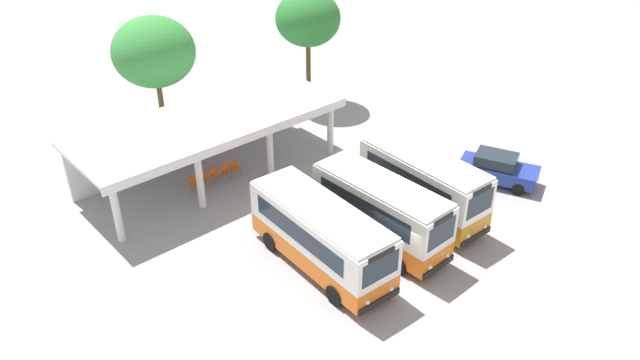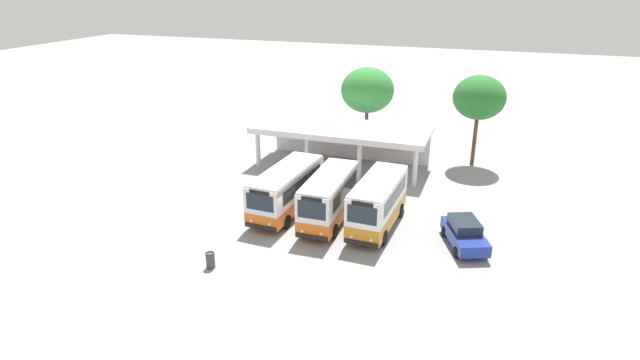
{
  "view_description": "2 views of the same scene",
  "coord_description": "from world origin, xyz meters",
  "px_view_note": "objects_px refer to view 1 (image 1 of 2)",
  "views": [
    {
      "loc": [
        -15.61,
        -13.28,
        16.97
      ],
      "look_at": [
        0.17,
        4.57,
        2.58
      ],
      "focal_mm": 34.24,
      "sensor_mm": 36.0,
      "label": 1
    },
    {
      "loc": [
        11.0,
        -27.01,
        14.95
      ],
      "look_at": [
        -0.18,
        4.61,
        1.64
      ],
      "focal_mm": 29.19,
      "sensor_mm": 36.0,
      "label": 2
    }
  ],
  "objects_px": {
    "city_bus_second_in_row": "(381,210)",
    "waiting_chair_second_from_end": "(204,178)",
    "waiting_chair_fourth_seat": "(225,170)",
    "waiting_chair_fifth_seat": "(235,166)",
    "waiting_chair_middle_seat": "(214,174)",
    "city_bus_nearest_orange": "(321,234)",
    "city_bus_middle_cream": "(423,183)",
    "parked_car_flank": "(498,168)",
    "waiting_chair_end_by_column": "(194,182)"
  },
  "relations": [
    {
      "from": "waiting_chair_end_by_column",
      "to": "waiting_chair_second_from_end",
      "type": "bearing_deg",
      "value": 2.83
    },
    {
      "from": "city_bus_middle_cream",
      "to": "waiting_chair_middle_seat",
      "type": "relative_size",
      "value": 7.94
    },
    {
      "from": "city_bus_second_in_row",
      "to": "waiting_chair_second_from_end",
      "type": "bearing_deg",
      "value": 109.64
    },
    {
      "from": "city_bus_second_in_row",
      "to": "waiting_chair_second_from_end",
      "type": "relative_size",
      "value": 7.98
    },
    {
      "from": "city_bus_middle_cream",
      "to": "city_bus_second_in_row",
      "type": "bearing_deg",
      "value": -176.14
    },
    {
      "from": "city_bus_middle_cream",
      "to": "waiting_chair_second_from_end",
      "type": "distance_m",
      "value": 11.4
    },
    {
      "from": "city_bus_second_in_row",
      "to": "waiting_chair_fifth_seat",
      "type": "distance_m",
      "value": 9.63
    },
    {
      "from": "city_bus_nearest_orange",
      "to": "city_bus_second_in_row",
      "type": "distance_m",
      "value": 3.18
    },
    {
      "from": "city_bus_middle_cream",
      "to": "waiting_chair_fifth_seat",
      "type": "height_order",
      "value": "city_bus_middle_cream"
    },
    {
      "from": "city_bus_nearest_orange",
      "to": "city_bus_second_in_row",
      "type": "relative_size",
      "value": 1.1
    },
    {
      "from": "city_bus_second_in_row",
      "to": "waiting_chair_middle_seat",
      "type": "distance_m",
      "value": 9.94
    },
    {
      "from": "waiting_chair_second_from_end",
      "to": "waiting_chair_fifth_seat",
      "type": "bearing_deg",
      "value": -1.38
    },
    {
      "from": "waiting_chair_fifth_seat",
      "to": "parked_car_flank",
      "type": "bearing_deg",
      "value": -44.6
    },
    {
      "from": "city_bus_nearest_orange",
      "to": "city_bus_middle_cream",
      "type": "distance_m",
      "value": 6.28
    },
    {
      "from": "city_bus_middle_cream",
      "to": "parked_car_flank",
      "type": "distance_m",
      "value": 5.53
    },
    {
      "from": "city_bus_middle_cream",
      "to": "waiting_chair_second_from_end",
      "type": "xyz_separation_m",
      "value": [
        -6.52,
        9.27,
        -1.26
      ]
    },
    {
      "from": "waiting_chair_end_by_column",
      "to": "waiting_chair_fourth_seat",
      "type": "xyz_separation_m",
      "value": [
        1.91,
        -0.06,
        0.0
      ]
    },
    {
      "from": "waiting_chair_second_from_end",
      "to": "waiting_chair_middle_seat",
      "type": "bearing_deg",
      "value": -0.28
    },
    {
      "from": "waiting_chair_fifth_seat",
      "to": "waiting_chair_middle_seat",
      "type": "bearing_deg",
      "value": 178.08
    },
    {
      "from": "waiting_chair_second_from_end",
      "to": "city_bus_second_in_row",
      "type": "bearing_deg",
      "value": -70.36
    },
    {
      "from": "waiting_chair_second_from_end",
      "to": "waiting_chair_middle_seat",
      "type": "relative_size",
      "value": 1.0
    },
    {
      "from": "city_bus_nearest_orange",
      "to": "waiting_chair_fifth_seat",
      "type": "xyz_separation_m",
      "value": [
        1.67,
        8.95,
        -1.17
      ]
    },
    {
      "from": "city_bus_second_in_row",
      "to": "waiting_chair_end_by_column",
      "type": "relative_size",
      "value": 7.98
    },
    {
      "from": "city_bus_middle_cream",
      "to": "waiting_chair_middle_seat",
      "type": "xyz_separation_m",
      "value": [
        -5.88,
        9.26,
        -1.26
      ]
    },
    {
      "from": "city_bus_second_in_row",
      "to": "city_bus_nearest_orange",
      "type": "bearing_deg",
      "value": 171.18
    },
    {
      "from": "parked_car_flank",
      "to": "waiting_chair_second_from_end",
      "type": "bearing_deg",
      "value": 140.24
    },
    {
      "from": "city_bus_second_in_row",
      "to": "waiting_chair_fifth_seat",
      "type": "relative_size",
      "value": 7.98
    },
    {
      "from": "parked_car_flank",
      "to": "waiting_chair_second_from_end",
      "type": "height_order",
      "value": "parked_car_flank"
    },
    {
      "from": "waiting_chair_fourth_seat",
      "to": "waiting_chair_fifth_seat",
      "type": "xyz_separation_m",
      "value": [
        0.64,
        0.05,
        0.0
      ]
    },
    {
      "from": "waiting_chair_fifth_seat",
      "to": "city_bus_middle_cream",
      "type": "bearing_deg",
      "value": -63.45
    },
    {
      "from": "waiting_chair_middle_seat",
      "to": "waiting_chair_fourth_seat",
      "type": "bearing_deg",
      "value": -8.12
    },
    {
      "from": "waiting_chair_end_by_column",
      "to": "waiting_chair_fourth_seat",
      "type": "relative_size",
      "value": 1.0
    },
    {
      "from": "waiting_chair_end_by_column",
      "to": "waiting_chair_middle_seat",
      "type": "xyz_separation_m",
      "value": [
        1.27,
        0.03,
        0.0
      ]
    },
    {
      "from": "city_bus_middle_cream",
      "to": "waiting_chair_fifth_seat",
      "type": "bearing_deg",
      "value": 116.55
    },
    {
      "from": "city_bus_nearest_orange",
      "to": "waiting_chair_fourth_seat",
      "type": "relative_size",
      "value": 8.76
    },
    {
      "from": "city_bus_middle_cream",
      "to": "waiting_chair_fifth_seat",
      "type": "relative_size",
      "value": 7.94
    },
    {
      "from": "waiting_chair_middle_seat",
      "to": "city_bus_second_in_row",
      "type": "bearing_deg",
      "value": -73.84
    },
    {
      "from": "city_bus_second_in_row",
      "to": "waiting_chair_middle_seat",
      "type": "relative_size",
      "value": 7.98
    },
    {
      "from": "parked_car_flank",
      "to": "waiting_chair_end_by_column",
      "type": "height_order",
      "value": "parked_car_flank"
    },
    {
      "from": "parked_car_flank",
      "to": "waiting_chair_middle_seat",
      "type": "distance_m",
      "value": 15.04
    },
    {
      "from": "parked_car_flank",
      "to": "waiting_chair_end_by_column",
      "type": "distance_m",
      "value": 16.0
    },
    {
      "from": "waiting_chair_end_by_column",
      "to": "waiting_chair_fifth_seat",
      "type": "relative_size",
      "value": 1.0
    },
    {
      "from": "city_bus_middle_cream",
      "to": "waiting_chair_fourth_seat",
      "type": "height_order",
      "value": "city_bus_middle_cream"
    },
    {
      "from": "city_bus_second_in_row",
      "to": "waiting_chair_middle_seat",
      "type": "bearing_deg",
      "value": 106.16
    },
    {
      "from": "city_bus_middle_cream",
      "to": "waiting_chair_fourth_seat",
      "type": "distance_m",
      "value": 10.64
    },
    {
      "from": "waiting_chair_middle_seat",
      "to": "waiting_chair_fourth_seat",
      "type": "xyz_separation_m",
      "value": [
        0.64,
        -0.09,
        0.0
      ]
    },
    {
      "from": "city_bus_middle_cream",
      "to": "waiting_chair_fourth_seat",
      "type": "bearing_deg",
      "value": 119.76
    },
    {
      "from": "city_bus_middle_cream",
      "to": "city_bus_nearest_orange",
      "type": "bearing_deg",
      "value": 177.49
    },
    {
      "from": "city_bus_nearest_orange",
      "to": "parked_car_flank",
      "type": "xyz_separation_m",
      "value": [
        11.69,
        -0.93,
        -0.86
      ]
    },
    {
      "from": "waiting_chair_second_from_end",
      "to": "waiting_chair_fifth_seat",
      "type": "xyz_separation_m",
      "value": [
        1.91,
        -0.05,
        0.0
      ]
    }
  ]
}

